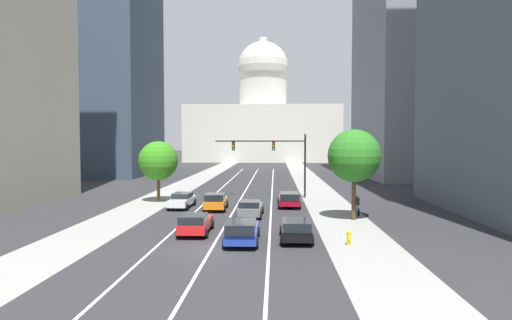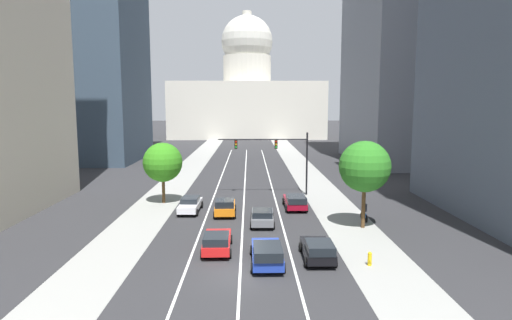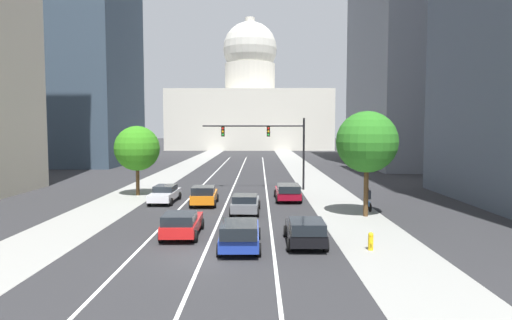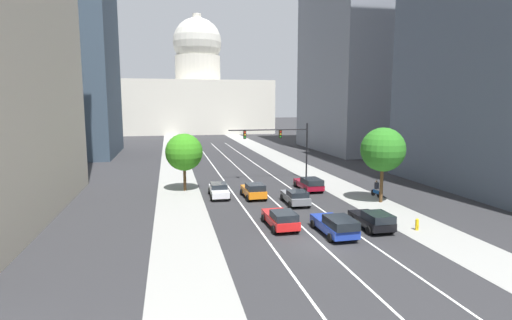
% 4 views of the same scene
% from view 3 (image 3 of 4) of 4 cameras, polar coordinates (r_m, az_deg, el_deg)
% --- Properties ---
extents(ground_plane, '(400.00, 400.00, 0.00)m').
position_cam_3_polar(ground_plane, '(60.44, -2.09, -1.57)').
color(ground_plane, '#2B2B2D').
extents(sidewalk_left, '(4.50, 130.00, 0.01)m').
position_cam_3_polar(sidewalk_left, '(56.60, -11.39, -2.03)').
color(sidewalk_left, gray).
rests_on(sidewalk_left, ground).
extents(sidewalk_right, '(4.50, 130.00, 0.01)m').
position_cam_3_polar(sidewalk_right, '(55.77, 6.89, -2.07)').
color(sidewalk_right, gray).
rests_on(sidewalk_right, ground).
extents(lane_stripe_left, '(0.16, 90.00, 0.01)m').
position_cam_3_polar(lane_stripe_left, '(45.87, -7.09, -3.41)').
color(lane_stripe_left, white).
rests_on(lane_stripe_left, ground).
extents(lane_stripe_center, '(0.16, 90.00, 0.01)m').
position_cam_3_polar(lane_stripe_center, '(45.56, -2.91, -3.44)').
color(lane_stripe_center, white).
rests_on(lane_stripe_center, ground).
extents(lane_stripe_right, '(0.16, 90.00, 0.01)m').
position_cam_3_polar(lane_stripe_right, '(45.49, 1.30, -3.45)').
color(lane_stripe_right, white).
rests_on(lane_stripe_right, ground).
extents(office_tower_far_right, '(17.84, 27.70, 51.45)m').
position_cam_3_polar(office_tower_far_right, '(78.04, 20.39, 18.55)').
color(office_tower_far_right, gray).
rests_on(office_tower_far_right, ground).
extents(capitol_building, '(45.39, 24.06, 37.61)m').
position_cam_3_polar(capitol_building, '(128.79, -0.78, 6.98)').
color(capitol_building, beige).
rests_on(capitol_building, ground).
extents(car_crimson, '(2.15, 4.85, 1.45)m').
position_cam_3_polar(car_crimson, '(36.71, 4.14, -4.09)').
color(car_crimson, maroon).
rests_on(car_crimson, ground).
extents(car_white, '(2.03, 4.68, 1.39)m').
position_cam_3_polar(car_white, '(36.54, -11.70, -4.27)').
color(car_white, silver).
rests_on(car_white, ground).
extents(car_blue, '(2.13, 4.89, 1.52)m').
position_cam_3_polar(car_blue, '(22.18, -2.10, -9.49)').
color(car_blue, '#1E389E').
rests_on(car_blue, ground).
extents(car_black, '(2.06, 4.32, 1.45)m').
position_cam_3_polar(car_black, '(23.04, 6.41, -9.09)').
color(car_black, black).
rests_on(car_black, ground).
extents(car_orange, '(2.13, 4.14, 1.58)m').
position_cam_3_polar(car_orange, '(34.65, -6.74, -4.54)').
color(car_orange, orange).
rests_on(car_orange, ground).
extents(car_gray, '(2.12, 4.38, 1.41)m').
position_cam_3_polar(car_gray, '(31.22, -1.37, -5.61)').
color(car_gray, slate).
rests_on(car_gray, ground).
extents(car_red, '(2.10, 4.49, 1.45)m').
position_cam_3_polar(car_red, '(25.03, -9.57, -8.08)').
color(car_red, red).
rests_on(car_red, ground).
extents(traffic_signal_mast, '(9.94, 0.39, 7.00)m').
position_cam_3_polar(traffic_signal_mast, '(42.88, 1.99, 2.72)').
color(traffic_signal_mast, black).
rests_on(traffic_signal_mast, ground).
extents(fire_hydrant, '(0.26, 0.35, 0.91)m').
position_cam_3_polar(fire_hydrant, '(22.80, 14.63, -10.12)').
color(fire_hydrant, yellow).
rests_on(fire_hydrant, ground).
extents(cyclist, '(0.38, 1.70, 1.72)m').
position_cam_3_polar(cyclist, '(33.24, 14.27, -4.94)').
color(cyclist, black).
rests_on(cyclist, ground).
extents(street_tree_near_left, '(4.01, 4.01, 6.23)m').
position_cam_3_polar(street_tree_near_left, '(40.61, -15.14, 1.45)').
color(street_tree_near_left, '#51381E').
rests_on(street_tree_near_left, ground).
extents(street_tree_mid_right, '(4.17, 4.17, 7.19)m').
position_cam_3_polar(street_tree_mid_right, '(30.70, 14.16, 2.26)').
color(street_tree_mid_right, '#51381E').
rests_on(street_tree_mid_right, ground).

